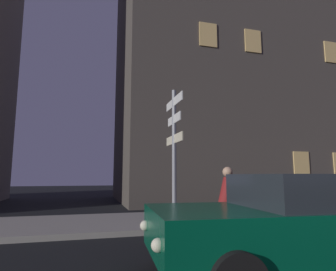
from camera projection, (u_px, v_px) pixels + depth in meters
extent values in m
cube|color=gray|center=(161.00, 221.00, 8.48)|extent=(40.00, 3.22, 0.14)
cylinder|color=gray|center=(174.00, 155.00, 7.89)|extent=(0.12, 0.12, 3.71)
cube|color=white|center=(174.00, 102.00, 8.10)|extent=(0.03, 1.52, 0.24)
cube|color=white|center=(174.00, 119.00, 8.03)|extent=(0.03, 1.17, 0.24)
cube|color=beige|center=(174.00, 139.00, 7.95)|extent=(0.03, 1.49, 0.24)
cube|color=#05472D|center=(305.00, 228.00, 4.21)|extent=(4.72, 2.20, 0.61)
cube|color=#23282D|center=(313.00, 190.00, 4.32)|extent=(2.21, 1.86, 0.48)
cylinder|color=black|center=(190.00, 242.00, 4.77)|extent=(0.65, 0.27, 0.64)
sphere|color=#F9EFCC|center=(158.00, 245.00, 3.15)|extent=(0.16, 0.16, 0.16)
sphere|color=#F9EFCC|center=(145.00, 226.00, 4.38)|extent=(0.16, 0.16, 0.16)
torus|color=black|center=(256.00, 225.00, 6.17)|extent=(0.72, 0.06, 0.72)
torus|color=black|center=(210.00, 227.00, 5.88)|extent=(0.72, 0.06, 0.72)
cylinder|color=black|center=(233.00, 214.00, 6.06)|extent=(1.00, 0.05, 0.04)
cylinder|color=maroon|center=(228.00, 191.00, 6.10)|extent=(0.45, 0.32, 0.61)
sphere|color=tan|center=(228.00, 172.00, 6.16)|extent=(0.22, 0.22, 0.22)
cylinder|color=black|center=(229.00, 215.00, 6.13)|extent=(0.34, 0.12, 0.55)
cylinder|color=black|center=(233.00, 216.00, 5.96)|extent=(0.34, 0.12, 0.55)
cube|color=#4C443D|center=(217.00, 32.00, 18.49)|extent=(12.23, 7.99, 21.42)
cube|color=#F2C672|center=(301.00, 164.00, 14.09)|extent=(0.90, 0.06, 1.20)
cube|color=#F2C672|center=(208.00, 35.00, 13.65)|extent=(0.90, 0.06, 1.20)
cube|color=#F2C672|center=(253.00, 41.00, 14.30)|extent=(0.90, 0.06, 1.20)
cube|color=#F2C672|center=(331.00, 52.00, 15.60)|extent=(0.90, 0.06, 1.20)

